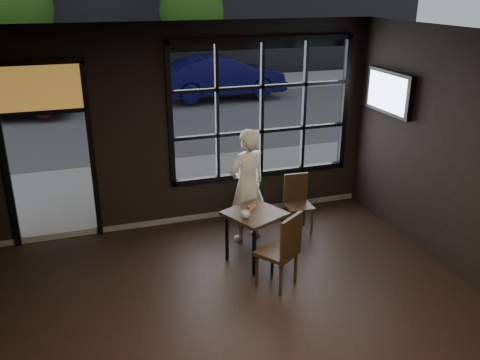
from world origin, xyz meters
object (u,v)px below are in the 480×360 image
object	(u,v)px
man	(247,186)
navy_car	(222,76)
cafe_table	(254,237)
chair_near	(277,250)

from	to	relation	value
man	navy_car	distance (m)	10.17
cafe_table	man	distance (m)	0.85
chair_near	man	xyz separation A→B (m)	(0.06, 1.35, 0.36)
chair_near	navy_car	world-z (taller)	navy_car
cafe_table	chair_near	world-z (taller)	chair_near
navy_car	man	bearing A→B (deg)	163.32
chair_near	man	size ratio (longest dim) A/B	0.59
chair_near	navy_car	size ratio (longest dim) A/B	0.24
cafe_table	man	bearing A→B (deg)	55.22
cafe_table	navy_car	bearing A→B (deg)	51.62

